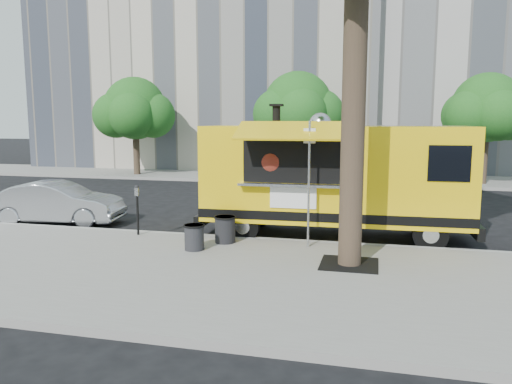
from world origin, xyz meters
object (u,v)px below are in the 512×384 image
food_truck (333,176)px  sedan (57,203)px  far_tree_a (135,109)px  trash_bin_left (194,236)px  far_tree_b (298,107)px  sign_post (309,177)px  parking_meter (137,204)px  trash_bin_right (225,229)px  far_tree_c (487,108)px

food_truck → sedan: (-8.35, -0.17, -1.03)m
far_tree_a → trash_bin_left: far_tree_a is taller
far_tree_b → sign_post: (2.55, -14.25, -1.98)m
sedan → trash_bin_left: sedan is taller
far_tree_b → parking_meter: 14.48m
sign_post → trash_bin_right: bearing=-178.4°
far_tree_a → sedan: size_ratio=1.36×
food_truck → trash_bin_left: bearing=-140.3°
far_tree_a → far_tree_c: bearing=0.3°
far_tree_c → sign_post: 15.48m
far_tree_a → trash_bin_right: bearing=-55.7°
sedan → trash_bin_left: 5.91m
trash_bin_right → far_tree_b: bearing=92.0°
sign_post → sedan: 8.17m
sign_post → parking_meter: (-4.55, 0.20, -0.87)m
far_tree_a → far_tree_b: (9.00, 0.40, 0.06)m
far_tree_b → trash_bin_left: bearing=-90.0°
far_tree_b → far_tree_c: bearing=-1.9°
parking_meter → trash_bin_right: parking_meter is taller
food_truck → parking_meter: bearing=-164.8°
sign_post → food_truck: 1.78m
food_truck → sedan: size_ratio=1.85×
sedan → far_tree_b: bearing=-31.2°
sign_post → sedan: size_ratio=0.76×
food_truck → trash_bin_right: size_ratio=11.09×
sign_post → far_tree_b: bearing=100.1°
far_tree_b → sedan: 14.15m
parking_meter → sedan: (-3.38, 1.35, -0.33)m
far_tree_c → trash_bin_right: size_ratio=7.94×
far_tree_a → far_tree_c: 18.00m
food_truck → sedan: 8.41m
far_tree_c → sedan: size_ratio=1.32×
sign_post → sedan: bearing=168.9°
far_tree_a → trash_bin_left: (9.00, -14.75, -3.31)m
far_tree_c → sedan: bearing=-139.2°
far_tree_b → parking_meter: (-2.00, -14.05, -2.85)m
food_truck → trash_bin_left: food_truck is taller
sedan → far_tree_a: bearing=8.1°
far_tree_c → sign_post: far_tree_c is taller
far_tree_b → far_tree_c: size_ratio=1.06×
parking_meter → sign_post: bearing=-2.5°
far_tree_b → parking_meter: far_tree_b is taller
parking_meter → trash_bin_left: (2.00, -1.10, -0.51)m
far_tree_c → food_truck: bearing=-116.3°
far_tree_a → parking_meter: 15.59m
sign_post → sedan: (-7.93, 1.55, -1.20)m
food_truck → far_tree_b: bearing=101.5°
far_tree_a → sign_post: bearing=-50.2°
far_tree_a → parking_meter: far_tree_a is taller
far_tree_b → trash_bin_left: 15.52m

